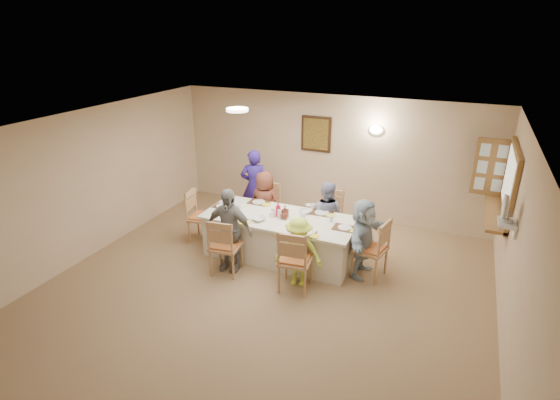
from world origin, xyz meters
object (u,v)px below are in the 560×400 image
at_px(chair_back_right, 328,219).
at_px(diner_back_left, 265,204).
at_px(diner_right_end, 363,238).
at_px(serving_hatch, 510,183).
at_px(chair_front_left, 226,245).
at_px(desk_fan, 507,212).
at_px(diner_back_right, 326,215).
at_px(caregiver, 254,186).
at_px(chair_back_left, 268,209).
at_px(dining_table, 280,237).
at_px(condiment_ketchup, 278,209).
at_px(chair_left_end, 202,216).
at_px(chair_right_end, 370,248).
at_px(chair_front_right, 295,259).
at_px(diner_front_left, 229,230).
at_px(diner_front_right, 298,252).

height_order(chair_back_right, diner_back_left, diner_back_left).
relative_size(chair_back_right, diner_right_end, 0.77).
height_order(serving_hatch, chair_front_left, serving_hatch).
relative_size(chair_front_left, diner_back_left, 0.77).
distance_m(desk_fan, diner_back_right, 3.02).
bearing_deg(caregiver, chair_back_left, 122.03).
xyz_separation_m(dining_table, condiment_ketchup, (-0.03, -0.00, 0.51)).
xyz_separation_m(dining_table, diner_back_left, (-0.60, 0.68, 0.26)).
bearing_deg(chair_left_end, chair_back_right, -77.96).
xyz_separation_m(chair_front_left, diner_right_end, (2.02, 0.80, 0.16)).
distance_m(chair_front_left, chair_right_end, 2.29).
bearing_deg(chair_front_right, chair_left_end, -26.64).
bearing_deg(chair_left_end, dining_table, -98.37).
relative_size(desk_fan, condiment_ketchup, 1.17).
distance_m(diner_back_right, diner_front_left, 1.82).
height_order(serving_hatch, chair_front_right, serving_hatch).
xyz_separation_m(chair_back_right, chair_front_right, (0.00, -1.60, 0.01)).
bearing_deg(serving_hatch, diner_front_right, -148.57).
relative_size(desk_fan, diner_back_right, 0.24).
bearing_deg(chair_right_end, chair_back_left, -98.63).
height_order(serving_hatch, chair_right_end, serving_hatch).
xyz_separation_m(chair_back_left, diner_back_right, (1.20, -0.12, 0.14)).
height_order(dining_table, chair_back_right, chair_back_right).
bearing_deg(chair_right_end, chair_back_right, -118.32).
bearing_deg(desk_fan, serving_hatch, 85.34).
xyz_separation_m(serving_hatch, diner_front_right, (-2.80, -1.71, -0.94)).
bearing_deg(diner_front_right, desk_fan, -2.10).
xyz_separation_m(chair_right_end, diner_back_right, (-0.95, 0.68, 0.12)).
bearing_deg(chair_right_end, diner_back_right, -113.81).
height_order(desk_fan, caregiver, desk_fan).
relative_size(chair_right_end, diner_right_end, 0.77).
height_order(dining_table, diner_right_end, diner_right_end).
bearing_deg(desk_fan, diner_front_left, -174.70).
bearing_deg(chair_front_right, diner_front_left, -11.94).
xyz_separation_m(chair_left_end, diner_right_end, (2.97, 0.00, 0.16)).
xyz_separation_m(diner_back_left, diner_front_right, (1.20, -1.36, -0.07)).
bearing_deg(chair_front_right, diner_right_end, -141.94).
xyz_separation_m(diner_back_left, diner_front_left, (0.00, -1.36, 0.07)).
height_order(desk_fan, diner_back_right, desk_fan).
height_order(chair_front_left, chair_front_right, chair_front_right).
distance_m(chair_front_right, diner_back_right, 1.48).
distance_m(chair_front_left, diner_front_right, 1.21).
xyz_separation_m(diner_back_left, diner_back_right, (1.20, 0.00, -0.02)).
height_order(chair_front_left, diner_back_right, diner_back_right).
xyz_separation_m(chair_back_right, caregiver, (-1.65, 0.35, 0.26)).
bearing_deg(diner_back_right, serving_hatch, -172.73).
xyz_separation_m(chair_back_left, diner_front_right, (1.20, -1.48, 0.09)).
bearing_deg(condiment_ketchup, chair_back_right, 51.79).
distance_m(chair_front_left, chair_left_end, 1.24).
xyz_separation_m(diner_front_left, condiment_ketchup, (0.57, 0.68, 0.18)).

